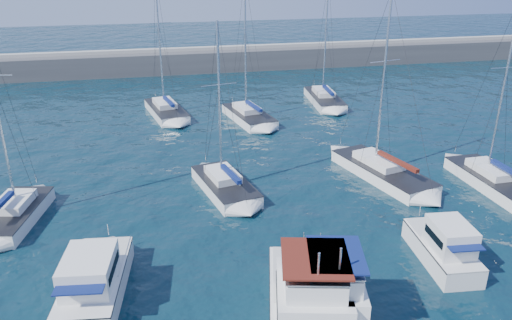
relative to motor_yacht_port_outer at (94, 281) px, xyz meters
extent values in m
plane|color=black|center=(11.77, 1.13, -0.94)|extent=(220.00, 220.00, 0.00)
cube|color=#424244|center=(11.77, 53.13, 0.06)|extent=(160.00, 6.00, 4.00)
cube|color=gray|center=(11.77, 53.13, 2.26)|extent=(160.00, 1.20, 0.50)
cube|color=silver|center=(0.04, 0.28, -0.54)|extent=(3.70, 7.29, 1.60)
cube|color=#262628|center=(0.04, 0.28, 0.21)|extent=(3.75, 7.30, 0.08)
cube|color=silver|center=(-0.07, -0.57, 1.06)|extent=(2.79, 3.52, 1.60)
cube|color=black|center=(-0.07, -0.57, 1.14)|extent=(2.76, 2.88, 0.45)
cube|color=#0E1C53|center=(-0.24, -1.83, 1.36)|extent=(2.51, 2.40, 0.07)
cube|color=silver|center=(10.27, -3.92, -0.54)|extent=(5.78, 9.42, 1.60)
cube|color=#262628|center=(10.27, -3.92, 0.21)|extent=(5.85, 9.44, 0.08)
cube|color=silver|center=(10.02, -4.96, 1.06)|extent=(4.11, 4.71, 1.60)
cube|color=black|center=(10.02, -4.96, 1.14)|extent=(3.98, 3.94, 0.45)
cube|color=silver|center=(9.97, -5.16, 2.31)|extent=(3.19, 3.38, 0.90)
cube|color=#521910|center=(9.97, -5.16, 3.31)|extent=(3.61, 3.85, 0.08)
cube|color=silver|center=(11.23, -3.90, -0.54)|extent=(5.02, 8.76, 1.60)
cube|color=#262628|center=(11.23, -3.90, 0.21)|extent=(5.08, 8.77, 0.08)
cube|color=silver|center=(10.99, -4.88, 1.06)|extent=(3.52, 4.35, 1.60)
cube|color=black|center=(10.99, -4.88, 1.14)|extent=(3.39, 3.62, 0.45)
cube|color=silver|center=(10.95, -5.07, 2.31)|extent=(2.72, 3.11, 0.90)
cube|color=#0E1C53|center=(10.95, -5.07, 3.31)|extent=(3.07, 3.54, 0.08)
cube|color=silver|center=(19.17, -0.87, -0.54)|extent=(2.85, 5.99, 1.60)
cube|color=#262628|center=(19.17, -0.87, 0.21)|extent=(2.90, 6.00, 0.08)
cube|color=silver|center=(19.10, -1.57, 1.06)|extent=(2.20, 2.86, 1.60)
cube|color=black|center=(19.10, -1.57, 1.14)|extent=(2.19, 2.33, 0.45)
cube|color=#0E1C53|center=(19.00, -2.63, 1.36)|extent=(2.00, 1.94, 0.07)
cube|color=silver|center=(-5.90, 9.25, -0.64)|extent=(4.32, 7.32, 1.30)
cube|color=#262628|center=(-5.90, 9.25, -0.01)|extent=(4.38, 7.33, 0.06)
cube|color=silver|center=(-5.81, 9.67, 0.31)|extent=(2.52, 3.33, 0.55)
cylinder|color=silver|center=(-6.10, 8.24, 0.86)|extent=(0.81, 3.38, 0.12)
cube|color=#0E1C53|center=(-6.12, 8.14, 1.01)|extent=(0.97, 3.09, 0.28)
cube|color=silver|center=(8.47, 10.65, -0.64)|extent=(4.36, 7.63, 1.30)
cube|color=#262628|center=(8.47, 10.65, -0.01)|extent=(4.41, 7.64, 0.06)
cube|color=silver|center=(8.38, 11.08, 0.31)|extent=(2.51, 3.47, 0.55)
cylinder|color=silver|center=(8.32, 11.35, 5.95)|extent=(0.18, 0.18, 10.89)
cylinder|color=silver|center=(8.70, 9.59, 0.86)|extent=(0.88, 3.53, 0.12)
cube|color=#0E1C53|center=(8.72, 9.50, 1.01)|extent=(1.03, 3.23, 0.28)
cube|color=silver|center=(21.01, 10.55, -0.64)|extent=(5.34, 9.91, 1.30)
cube|color=#262628|center=(21.01, 10.55, -0.01)|extent=(5.40, 9.93, 0.06)
cube|color=silver|center=(20.87, 11.12, 0.31)|extent=(2.98, 4.50, 0.55)
cylinder|color=silver|center=(20.78, 11.46, 6.86)|extent=(0.18, 0.18, 12.71)
cylinder|color=silver|center=(21.36, 9.18, 0.86)|extent=(1.29, 4.60, 0.12)
cube|color=#521910|center=(21.39, 9.08, 1.01)|extent=(1.39, 4.20, 0.28)
cube|color=silver|center=(28.48, 7.13, -0.64)|extent=(3.14, 8.50, 1.30)
cube|color=#262628|center=(28.48, 7.13, -0.01)|extent=(3.20, 8.50, 0.06)
cube|color=silver|center=(28.47, 7.66, 0.31)|extent=(2.01, 3.73, 0.55)
cylinder|color=silver|center=(28.46, 7.98, 6.76)|extent=(0.18, 0.18, 12.51)
cylinder|color=silver|center=(28.50, 5.87, 0.86)|extent=(0.19, 4.22, 0.12)
cube|color=#0E1C53|center=(28.50, 5.77, 1.01)|extent=(0.42, 3.81, 0.28)
cube|color=silver|center=(5.19, 30.83, -0.64)|extent=(4.56, 8.84, 1.30)
cube|color=#262628|center=(5.19, 30.83, -0.01)|extent=(4.62, 8.85, 0.06)
cube|color=silver|center=(5.09, 31.35, 0.31)|extent=(2.62, 3.99, 0.55)
cylinder|color=silver|center=(5.03, 31.66, 7.44)|extent=(0.18, 0.18, 13.86)
cylinder|color=silver|center=(5.44, 29.59, 0.86)|extent=(0.93, 4.15, 0.12)
cube|color=#0E1C53|center=(5.45, 29.49, 1.01)|extent=(1.07, 3.78, 0.28)
cube|color=silver|center=(13.64, 27.10, -0.64)|extent=(4.61, 8.58, 1.30)
cube|color=#262628|center=(13.64, 27.10, -0.01)|extent=(4.67, 8.59, 0.06)
cube|color=silver|center=(13.55, 27.60, 0.31)|extent=(2.66, 3.88, 0.55)
cylinder|color=silver|center=(13.49, 27.90, 7.15)|extent=(0.18, 0.18, 13.28)
cylinder|color=silver|center=(13.88, 25.91, 0.86)|extent=(0.90, 4.01, 0.12)
cube|color=#0E1C53|center=(13.90, 25.81, 1.01)|extent=(1.05, 3.66, 0.28)
cube|color=silver|center=(23.73, 31.73, -0.64)|extent=(3.80, 9.13, 1.30)
cube|color=#262628|center=(23.73, 31.73, -0.01)|extent=(3.86, 9.14, 0.06)
cube|color=silver|center=(23.78, 32.28, 0.31)|extent=(2.30, 4.05, 0.55)
cylinder|color=silver|center=(23.81, 32.62, 6.87)|extent=(0.18, 0.18, 12.72)
cylinder|color=silver|center=(23.61, 30.40, 0.86)|extent=(0.52, 4.44, 0.12)
cube|color=#0E1C53|center=(23.60, 30.30, 1.01)|extent=(0.71, 4.02, 0.28)
camera|label=1|loc=(3.54, -22.44, 15.48)|focal=35.00mm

